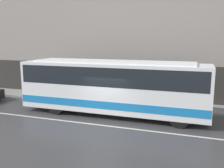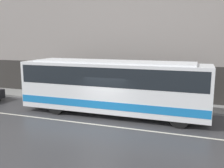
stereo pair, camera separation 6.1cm
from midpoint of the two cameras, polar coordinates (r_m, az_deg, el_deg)
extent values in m
plane|color=#38383A|center=(13.91, -3.04, -9.34)|extent=(60.00, 60.00, 0.00)
cube|color=gray|center=(18.56, 3.03, -4.16)|extent=(60.00, 2.31, 0.15)
cube|color=gray|center=(19.35, 4.34, 15.31)|extent=(60.00, 0.30, 12.82)
cube|color=#2D2B28|center=(19.37, 4.02, 0.44)|extent=(60.00, 0.06, 2.80)
cube|color=beige|center=(13.91, -3.04, -9.33)|extent=(54.00, 0.14, 0.01)
cube|color=white|center=(15.34, -0.11, -0.53)|extent=(11.52, 2.47, 2.90)
cube|color=#1972BF|center=(15.53, -0.10, -3.81)|extent=(11.47, 2.50, 0.45)
cube|color=black|center=(15.23, -0.11, 2.13)|extent=(11.18, 2.49, 1.10)
cube|color=orange|center=(14.32, 22.01, 3.09)|extent=(0.12, 1.86, 0.28)
cube|color=white|center=(15.14, -0.11, 5.10)|extent=(9.79, 2.10, 0.12)
cylinder|color=black|center=(13.79, 15.02, -7.50)|extent=(1.08, 0.28, 1.08)
cylinder|color=black|center=(15.85, 15.64, -5.24)|extent=(1.08, 0.28, 1.08)
cylinder|color=black|center=(16.11, -12.80, -4.88)|extent=(1.08, 0.28, 1.08)
cylinder|color=black|center=(17.91, -9.15, -3.26)|extent=(1.08, 0.28, 1.08)
camera|label=1|loc=(0.03, -90.11, -0.02)|focal=40.00mm
camera|label=2|loc=(0.03, 89.89, 0.02)|focal=40.00mm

